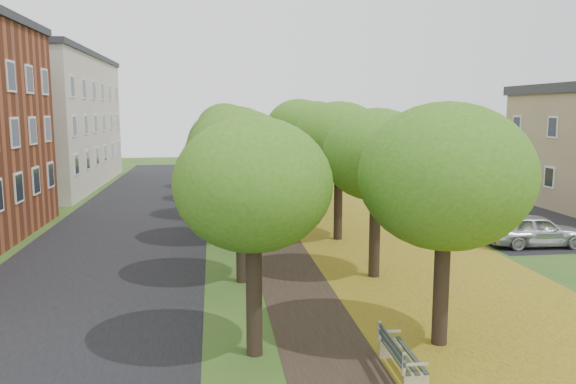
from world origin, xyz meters
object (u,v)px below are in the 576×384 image
object	(u,v)px
car_red	(487,213)
car_silver	(536,230)
bench	(400,355)
car_white	(467,203)
car_grey	(485,211)

from	to	relation	value
car_red	car_silver	bearing A→B (deg)	160.13
bench	car_white	world-z (taller)	car_white
car_silver	car_red	bearing A→B (deg)	3.03
car_red	bench	bearing A→B (deg)	127.32
bench	car_grey	distance (m)	18.76
car_silver	car_white	xyz separation A→B (m)	(0.56, 8.04, -0.09)
car_red	car_grey	bearing A→B (deg)	-24.52
car_red	car_grey	world-z (taller)	car_grey
car_silver	car_grey	bearing A→B (deg)	2.69
car_silver	car_white	distance (m)	8.06
car_silver	car_white	bearing A→B (deg)	-0.97
car_silver	car_red	world-z (taller)	car_silver
bench	car_white	xyz separation A→B (m)	(10.56, 19.09, 0.16)
bench	car_grey	size ratio (longest dim) A/B	0.39
car_white	car_silver	bearing A→B (deg)	152.13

